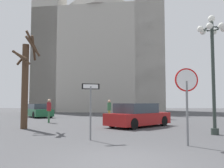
% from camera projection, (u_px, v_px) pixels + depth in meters
% --- Properties ---
extents(ground_plane, '(120.00, 120.00, 0.00)m').
position_uv_depth(ground_plane, '(126.00, 162.00, 6.30)').
color(ground_plane, '#424244').
extents(cathedral, '(21.98, 14.14, 33.57)m').
position_uv_depth(cathedral, '(101.00, 49.00, 42.44)').
color(cathedral, '#ADA89E').
rests_on(cathedral, ground).
extents(stop_sign, '(0.83, 0.11, 2.71)m').
position_uv_depth(stop_sign, '(187.00, 91.00, 8.79)').
color(stop_sign, slate).
rests_on(stop_sign, ground).
extents(one_way_arrow_sign, '(0.70, 0.28, 2.26)m').
position_uv_depth(one_way_arrow_sign, '(91.00, 104.00, 10.03)').
color(one_way_arrow_sign, slate).
rests_on(one_way_arrow_sign, ground).
extents(street_lamp, '(1.40, 1.25, 5.70)m').
position_uv_depth(street_lamp, '(213.00, 56.00, 11.92)').
color(street_lamp, '#2D3833').
rests_on(street_lamp, ground).
extents(bare_tree, '(1.49, 1.36, 5.60)m').
position_uv_depth(bare_tree, '(25.00, 80.00, 14.44)').
color(bare_tree, '#473323').
rests_on(bare_tree, ground).
extents(parked_car_near_red, '(4.34, 4.47, 1.45)m').
position_uv_depth(parked_car_near_red, '(138.00, 116.00, 15.50)').
color(parked_car_near_red, maroon).
rests_on(parked_car_near_red, ground).
extents(parked_car_far_green, '(4.01, 4.58, 1.36)m').
position_uv_depth(parked_car_far_green, '(38.00, 111.00, 25.29)').
color(parked_car_far_green, '#1E5B38').
rests_on(parked_car_far_green, ground).
extents(pedestrian_walking, '(0.32, 0.32, 1.71)m').
position_uv_depth(pedestrian_walking, '(109.00, 108.00, 20.28)').
color(pedestrian_walking, olive).
rests_on(pedestrian_walking, ground).
extents(pedestrian_standing, '(0.32, 0.32, 1.75)m').
position_uv_depth(pedestrian_standing, '(49.00, 108.00, 18.50)').
color(pedestrian_standing, '#33663F').
rests_on(pedestrian_standing, ground).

